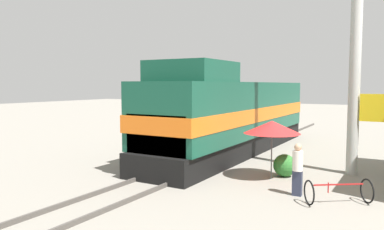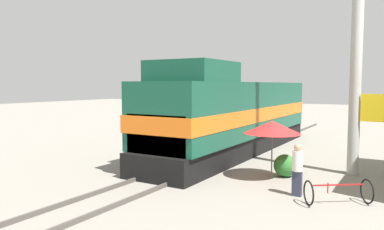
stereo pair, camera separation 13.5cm
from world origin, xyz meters
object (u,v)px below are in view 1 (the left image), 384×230
object	(u,v)px
bicycle	(338,191)
locomotive	(232,115)
utility_pole	(356,29)
vendor_umbrella	(272,127)
person_bystander	(298,167)

from	to	relation	value
bicycle	locomotive	bearing A→B (deg)	-170.43
utility_pole	vendor_umbrella	xyz separation A→B (m)	(-2.61, -2.38, -3.85)
vendor_umbrella	bicycle	xyz separation A→B (m)	(2.77, -2.00, -1.63)
utility_pole	bicycle	size ratio (longest dim) A/B	5.83
locomotive	utility_pole	distance (m)	7.57
locomotive	person_bystander	size ratio (longest dim) A/B	8.97
locomotive	utility_pole	world-z (taller)	utility_pole
utility_pole	bicycle	distance (m)	7.02
locomotive	person_bystander	xyz separation A→B (m)	(5.06, -6.09, -1.08)
locomotive	person_bystander	distance (m)	7.99
vendor_umbrella	person_bystander	world-z (taller)	vendor_umbrella
utility_pole	vendor_umbrella	distance (m)	5.23
locomotive	person_bystander	world-z (taller)	locomotive
utility_pole	vendor_umbrella	size ratio (longest dim) A/B	5.13
vendor_umbrella	bicycle	bearing A→B (deg)	-35.80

